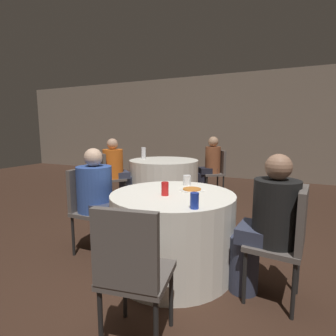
{
  "coord_description": "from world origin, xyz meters",
  "views": [
    {
      "loc": [
        0.84,
        -2.1,
        1.34
      ],
      "look_at": [
        -0.54,
        0.89,
        0.85
      ],
      "focal_mm": 28.0,
      "sensor_mm": 36.0,
      "label": 1
    }
  ],
  "objects_px": {
    "pizza_plate_near": "(192,189)",
    "soda_can_red": "(165,189)",
    "bottle_far": "(144,153)",
    "table_far": "(164,179)",
    "person_blue_shirt": "(100,200)",
    "person_floral_shirt": "(209,167)",
    "chair_near_east": "(288,235)",
    "soda_can_blue": "(195,201)",
    "person_orange_shirt": "(117,170)",
    "table_near": "(173,232)",
    "chair_far_southwest": "(108,174)",
    "chair_near_west": "(88,202)",
    "person_black_shirt": "(265,226)",
    "chair_far_northeast": "(217,169)",
    "chair_near_south": "(132,266)"
  },
  "relations": [
    {
      "from": "soda_can_blue",
      "to": "soda_can_red",
      "type": "bearing_deg",
      "value": 144.45
    },
    {
      "from": "chair_far_northeast",
      "to": "soda_can_red",
      "type": "distance_m",
      "value": 3.07
    },
    {
      "from": "table_far",
      "to": "chair_near_west",
      "type": "relative_size",
      "value": 1.45
    },
    {
      "from": "pizza_plate_near",
      "to": "soda_can_red",
      "type": "relative_size",
      "value": 1.97
    },
    {
      "from": "chair_far_southwest",
      "to": "chair_far_northeast",
      "type": "relative_size",
      "value": 1.0
    },
    {
      "from": "chair_near_east",
      "to": "person_black_shirt",
      "type": "height_order",
      "value": "person_black_shirt"
    },
    {
      "from": "person_floral_shirt",
      "to": "bottle_far",
      "type": "bearing_deg",
      "value": 79.19
    },
    {
      "from": "chair_near_south",
      "to": "pizza_plate_near",
      "type": "distance_m",
      "value": 1.19
    },
    {
      "from": "table_far",
      "to": "person_blue_shirt",
      "type": "distance_m",
      "value": 2.41
    },
    {
      "from": "chair_near_south",
      "to": "soda_can_blue",
      "type": "xyz_separation_m",
      "value": [
        0.17,
        0.62,
        0.25
      ]
    },
    {
      "from": "chair_far_northeast",
      "to": "pizza_plate_near",
      "type": "distance_m",
      "value": 2.79
    },
    {
      "from": "table_near",
      "to": "soda_can_blue",
      "type": "height_order",
      "value": "soda_can_blue"
    },
    {
      "from": "chair_near_east",
      "to": "soda_can_red",
      "type": "relative_size",
      "value": 7.51
    },
    {
      "from": "table_near",
      "to": "chair_near_east",
      "type": "distance_m",
      "value": 1.01
    },
    {
      "from": "person_floral_shirt",
      "to": "person_blue_shirt",
      "type": "bearing_deg",
      "value": 139.15
    },
    {
      "from": "person_floral_shirt",
      "to": "chair_near_east",
      "type": "bearing_deg",
      "value": 172.66
    },
    {
      "from": "table_far",
      "to": "chair_near_south",
      "type": "xyz_separation_m",
      "value": [
        1.39,
        -3.33,
        0.18
      ]
    },
    {
      "from": "person_orange_shirt",
      "to": "person_blue_shirt",
      "type": "bearing_deg",
      "value": -17.85
    },
    {
      "from": "table_near",
      "to": "pizza_plate_near",
      "type": "bearing_deg",
      "value": 58.2
    },
    {
      "from": "chair_far_southwest",
      "to": "chair_far_northeast",
      "type": "xyz_separation_m",
      "value": [
        1.61,
        1.4,
        0.0
      ]
    },
    {
      "from": "person_blue_shirt",
      "to": "person_floral_shirt",
      "type": "bearing_deg",
      "value": 171.15
    },
    {
      "from": "person_blue_shirt",
      "to": "bottle_far",
      "type": "distance_m",
      "value": 2.53
    },
    {
      "from": "person_blue_shirt",
      "to": "pizza_plate_near",
      "type": "distance_m",
      "value": 0.99
    },
    {
      "from": "person_black_shirt",
      "to": "bottle_far",
      "type": "bearing_deg",
      "value": 51.4
    },
    {
      "from": "chair_near_west",
      "to": "chair_far_northeast",
      "type": "relative_size",
      "value": 1.0
    },
    {
      "from": "chair_far_southwest",
      "to": "pizza_plate_near",
      "type": "relative_size",
      "value": 3.82
    },
    {
      "from": "pizza_plate_near",
      "to": "chair_far_southwest",
      "type": "bearing_deg",
      "value": 146.61
    },
    {
      "from": "pizza_plate_near",
      "to": "person_orange_shirt",
      "type": "bearing_deg",
      "value": 142.92
    },
    {
      "from": "chair_near_west",
      "to": "pizza_plate_near",
      "type": "bearing_deg",
      "value": 99.71
    },
    {
      "from": "chair_near_east",
      "to": "person_blue_shirt",
      "type": "xyz_separation_m",
      "value": [
        -1.82,
        0.08,
        0.04
      ]
    },
    {
      "from": "chair_far_northeast",
      "to": "person_floral_shirt",
      "type": "bearing_deg",
      "value": 90.0
    },
    {
      "from": "chair_near_south",
      "to": "soda_can_blue",
      "type": "relative_size",
      "value": 7.51
    },
    {
      "from": "person_orange_shirt",
      "to": "soda_can_blue",
      "type": "xyz_separation_m",
      "value": [
        2.16,
        -2.03,
        0.2
      ]
    },
    {
      "from": "person_orange_shirt",
      "to": "pizza_plate_near",
      "type": "height_order",
      "value": "person_orange_shirt"
    },
    {
      "from": "chair_far_southwest",
      "to": "table_near",
      "type": "bearing_deg",
      "value": 2.96
    },
    {
      "from": "chair_near_east",
      "to": "soda_can_blue",
      "type": "height_order",
      "value": "chair_near_east"
    },
    {
      "from": "chair_near_west",
      "to": "chair_far_southwest",
      "type": "bearing_deg",
      "value": -150.59
    },
    {
      "from": "chair_near_south",
      "to": "chair_near_west",
      "type": "bearing_deg",
      "value": 130.8
    },
    {
      "from": "chair_near_east",
      "to": "chair_near_west",
      "type": "bearing_deg",
      "value": 93.6
    },
    {
      "from": "chair_far_southwest",
      "to": "person_black_shirt",
      "type": "relative_size",
      "value": 0.79
    },
    {
      "from": "person_floral_shirt",
      "to": "soda_can_blue",
      "type": "height_order",
      "value": "person_floral_shirt"
    },
    {
      "from": "chair_far_southwest",
      "to": "person_blue_shirt",
      "type": "xyz_separation_m",
      "value": [
        1.1,
        -1.57,
        0.04
      ]
    },
    {
      "from": "bottle_far",
      "to": "table_far",
      "type": "bearing_deg",
      "value": 0.36
    },
    {
      "from": "person_black_shirt",
      "to": "soda_can_red",
      "type": "relative_size",
      "value": 9.48
    },
    {
      "from": "soda_can_red",
      "to": "soda_can_blue",
      "type": "distance_m",
      "value": 0.46
    },
    {
      "from": "table_far",
      "to": "person_orange_shirt",
      "type": "xyz_separation_m",
      "value": [
        -0.61,
        -0.69,
        0.23
      ]
    },
    {
      "from": "person_floral_shirt",
      "to": "soda_can_blue",
      "type": "bearing_deg",
      "value": 160.48
    },
    {
      "from": "chair_far_southwest",
      "to": "soda_can_blue",
      "type": "relative_size",
      "value": 7.51
    },
    {
      "from": "pizza_plate_near",
      "to": "bottle_far",
      "type": "height_order",
      "value": "bottle_far"
    },
    {
      "from": "soda_can_red",
      "to": "soda_can_blue",
      "type": "relative_size",
      "value": 1.0
    }
  ]
}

